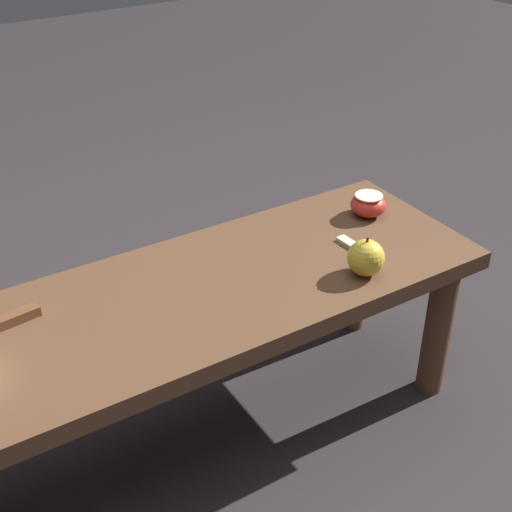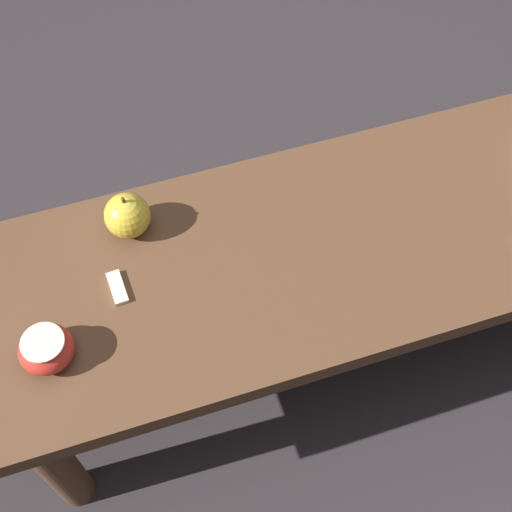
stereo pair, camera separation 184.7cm
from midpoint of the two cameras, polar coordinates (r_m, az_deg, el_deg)
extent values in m
plane|color=#2D282B|center=(1.34, -3.43, -47.33)|extent=(8.00, 8.00, 0.00)
cube|color=brown|center=(0.96, -4.42, -43.08)|extent=(1.25, 0.42, 0.04)
cylinder|color=brown|center=(1.31, 27.82, -34.38)|extent=(0.06, 0.06, 0.37)
cylinder|color=brown|center=(1.36, 16.28, -26.26)|extent=(0.06, 0.06, 0.37)
cube|color=brown|center=(0.99, -31.96, -43.82)|extent=(0.10, 0.04, 0.02)
sphere|color=gold|center=(0.97, 22.28, -35.91)|extent=(0.08, 0.08, 0.08)
cylinder|color=#4C3319|center=(0.94, 22.90, -34.90)|extent=(0.01, 0.01, 0.01)
ellipsoid|color=red|center=(1.10, 19.60, -23.92)|extent=(0.08, 0.08, 0.05)
cylinder|color=beige|center=(1.08, 19.86, -23.18)|extent=(0.07, 0.07, 0.00)
cube|color=beige|center=(1.04, 18.30, -31.15)|extent=(0.03, 0.06, 0.01)
camera|label=1|loc=(0.92, 174.14, -37.93)|focal=50.00mm
camera|label=2|loc=(0.92, -5.86, 37.93)|focal=50.00mm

